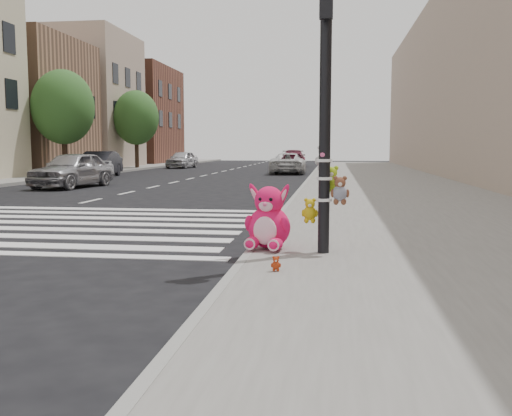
% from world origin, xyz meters
% --- Properties ---
extents(ground, '(120.00, 120.00, 0.00)m').
position_xyz_m(ground, '(0.00, 0.00, 0.00)').
color(ground, black).
rests_on(ground, ground).
extents(sidewalk_near, '(7.00, 80.00, 0.14)m').
position_xyz_m(sidewalk_near, '(5.00, 10.00, 0.07)').
color(sidewalk_near, slate).
rests_on(sidewalk_near, ground).
extents(sidewalk_far, '(6.00, 80.00, 0.14)m').
position_xyz_m(sidewalk_far, '(-13.50, 20.00, 0.07)').
color(sidewalk_far, slate).
rests_on(sidewalk_far, ground).
extents(curb_edge, '(0.12, 80.00, 0.15)m').
position_xyz_m(curb_edge, '(1.55, 10.00, 0.07)').
color(curb_edge, gray).
rests_on(curb_edge, ground).
extents(bld_far_c, '(6.00, 8.00, 8.00)m').
position_xyz_m(bld_far_c, '(-15.50, 26.00, 4.00)').
color(bld_far_c, '#966B50').
rests_on(bld_far_c, ground).
extents(bld_far_d, '(6.00, 8.00, 10.00)m').
position_xyz_m(bld_far_d, '(-15.50, 35.00, 5.00)').
color(bld_far_d, gray).
rests_on(bld_far_d, ground).
extents(bld_far_e, '(6.00, 10.00, 9.00)m').
position_xyz_m(bld_far_e, '(-15.50, 46.00, 4.50)').
color(bld_far_e, brown).
rests_on(bld_far_e, ground).
extents(signal_pole, '(0.68, 0.50, 4.00)m').
position_xyz_m(signal_pole, '(2.62, 1.82, 1.79)').
color(signal_pole, black).
rests_on(signal_pole, sidewalk_near).
extents(tree_far_b, '(3.20, 3.20, 5.44)m').
position_xyz_m(tree_far_b, '(-11.20, 22.00, 3.65)').
color(tree_far_b, '#382619').
rests_on(tree_far_b, sidewalk_far).
extents(tree_far_c, '(3.20, 3.20, 5.44)m').
position_xyz_m(tree_far_c, '(-11.20, 33.00, 3.65)').
color(tree_far_c, '#382619').
rests_on(tree_far_c, sidewalk_far).
extents(pink_bunny, '(0.70, 0.79, 0.98)m').
position_xyz_m(pink_bunny, '(1.79, 2.00, 0.54)').
color(pink_bunny, '#F7145B').
rests_on(pink_bunny, sidewalk_near).
extents(red_teddy, '(0.14, 0.10, 0.19)m').
position_xyz_m(red_teddy, '(2.06, 0.50, 0.23)').
color(red_teddy, '#AC3011').
rests_on(red_teddy, sidewalk_near).
extents(car_silver_far, '(2.25, 4.43, 1.44)m').
position_xyz_m(car_silver_far, '(-7.60, 15.34, 0.72)').
color(car_silver_far, '#A1A0A4').
rests_on(car_silver_far, ground).
extents(car_dark_far, '(1.81, 4.29, 1.38)m').
position_xyz_m(car_dark_far, '(-9.80, 23.03, 0.69)').
color(car_dark_far, black).
rests_on(car_dark_far, ground).
extents(car_white_near, '(2.22, 4.54, 1.24)m').
position_xyz_m(car_white_near, '(0.00, 28.05, 0.62)').
color(car_white_near, silver).
rests_on(car_white_near, ground).
extents(car_maroon_near, '(2.11, 4.75, 1.36)m').
position_xyz_m(car_maroon_near, '(-0.56, 40.69, 0.68)').
color(car_maroon_near, maroon).
rests_on(car_maroon_near, ground).
extents(car_silver_deep, '(1.89, 3.97, 1.31)m').
position_xyz_m(car_silver_deep, '(-8.72, 36.10, 0.65)').
color(car_silver_deep, silver).
rests_on(car_silver_deep, ground).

